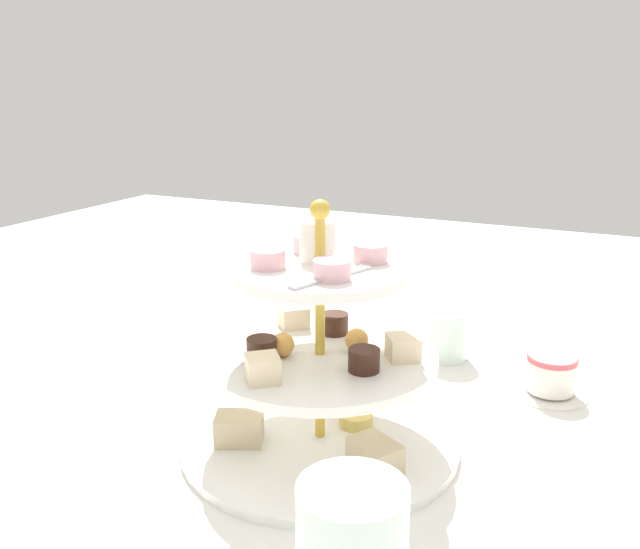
# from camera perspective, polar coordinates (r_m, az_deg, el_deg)

# --- Properties ---
(ground_plane) EXTENTS (2.40, 2.40, 0.00)m
(ground_plane) POSITION_cam_1_polar(r_m,az_deg,el_deg) (0.73, 0.00, -14.08)
(ground_plane) COLOR silver
(tiered_serving_stand) EXTENTS (0.29, 0.29, 0.26)m
(tiered_serving_stand) POSITION_cam_1_polar(r_m,az_deg,el_deg) (0.69, 0.03, -8.31)
(tiered_serving_stand) COLOR white
(tiered_serving_stand) RESTS_ON ground_plane
(water_glass_short_left) EXTENTS (0.06, 0.06, 0.07)m
(water_glass_short_left) POSITION_cam_1_polar(r_m,az_deg,el_deg) (0.94, 10.44, -4.94)
(water_glass_short_left) COLOR silver
(water_glass_short_left) RESTS_ON ground_plane
(teacup_with_saucer) EXTENTS (0.09, 0.09, 0.05)m
(teacup_with_saucer) POSITION_cam_1_polar(r_m,az_deg,el_deg) (0.87, 18.86, -8.08)
(teacup_with_saucer) COLOR white
(teacup_with_saucer) RESTS_ON ground_plane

